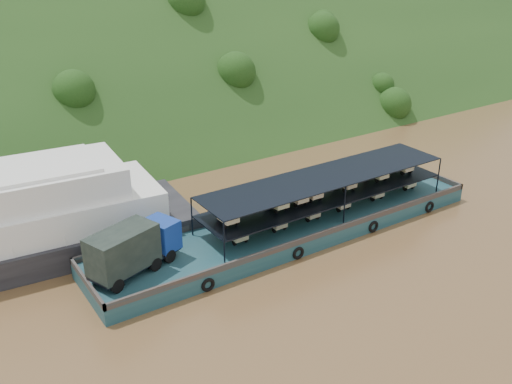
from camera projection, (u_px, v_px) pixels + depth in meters
ground at (295, 233)px, 48.35m from camera, size 160.00×160.00×0.00m
hillside at (132, 126)px, 75.74m from camera, size 140.00×39.60×39.60m
cargo_barge at (278, 226)px, 46.94m from camera, size 35.00×7.18×4.76m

